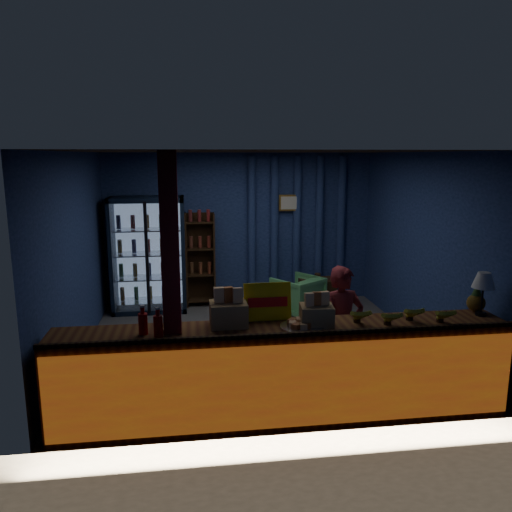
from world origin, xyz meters
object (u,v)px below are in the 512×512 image
at_px(green_chair, 298,295).
at_px(table_lamp, 484,282).
at_px(pastry_tray, 302,326).
at_px(shopkeeper, 342,329).

bearing_deg(green_chair, table_lamp, 74.95).
bearing_deg(table_lamp, pastry_tray, -176.29).
bearing_deg(table_lamp, green_chair, 110.65).
bearing_deg(pastry_tray, shopkeeper, 45.34).
height_order(pastry_tray, table_lamp, table_lamp).
bearing_deg(shopkeeper, table_lamp, -34.16).
relative_size(green_chair, pastry_tray, 1.64).
relative_size(shopkeeper, pastry_tray, 3.32).
bearing_deg(pastry_tray, table_lamp, 3.71).
bearing_deg(green_chair, shopkeeper, 52.08).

